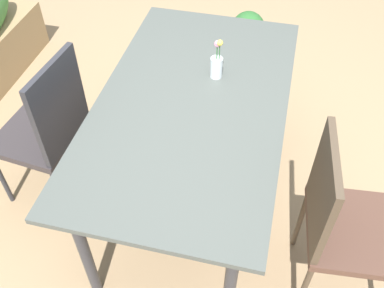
% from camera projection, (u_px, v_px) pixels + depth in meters
% --- Properties ---
extents(ground_plane, '(12.00, 12.00, 0.00)m').
position_uv_depth(ground_plane, '(200.00, 203.00, 2.65)').
color(ground_plane, '#9E7F5B').
extents(dining_table, '(1.63, 0.92, 0.77)m').
position_uv_depth(dining_table, '(192.00, 111.00, 2.17)').
color(dining_table, '#4C514C').
rests_on(dining_table, ground).
extents(chair_near_left, '(0.48, 0.48, 0.97)m').
position_uv_depth(chair_near_left, '(343.00, 220.00, 1.91)').
color(chair_near_left, brown).
rests_on(chair_near_left, ground).
extents(chair_far_side, '(0.47, 0.47, 0.96)m').
position_uv_depth(chair_far_side, '(48.00, 127.00, 2.34)').
color(chair_far_side, '#352F30').
rests_on(chair_far_side, ground).
extents(flower_vase, '(0.06, 0.06, 0.22)m').
position_uv_depth(flower_vase, '(217.00, 64.00, 2.20)').
color(flower_vase, silver).
rests_on(flower_vase, dining_table).
extents(potted_plant, '(0.25, 0.25, 0.49)m').
position_uv_depth(potted_plant, '(247.00, 40.00, 3.40)').
color(potted_plant, '#9E6047').
rests_on(potted_plant, ground).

